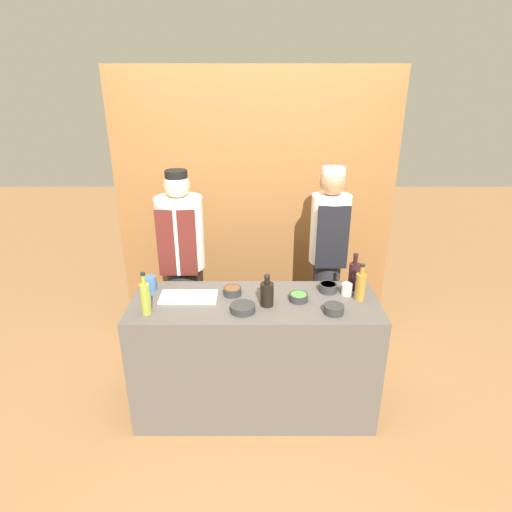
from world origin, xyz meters
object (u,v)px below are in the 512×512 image
bottle_vinegar (362,286)px  cup_cream (348,289)px  sauce_bowl_orange (335,309)px  sauce_bowl_yellow (244,308)px  cutting_board (190,297)px  cup_blue (151,283)px  chef_left (184,265)px  sauce_bowl_green (300,297)px  bottle_oil (147,298)px  sauce_bowl_brown (234,291)px  chef_right (329,261)px  bottle_wine (355,275)px  bottle_soy (268,294)px  sauce_bowl_red (329,287)px

bottle_vinegar → cup_cream: size_ratio=3.18×
sauce_bowl_orange → sauce_bowl_yellow: bearing=177.8°
cutting_board → bottle_vinegar: 1.17m
sauce_bowl_yellow → cup_blue: bearing=155.8°
cup_blue → chef_left: size_ratio=0.06×
sauce_bowl_green → bottle_vinegar: (0.42, 0.01, 0.08)m
cutting_board → cup_blue: size_ratio=3.80×
sauce_bowl_green → bottle_oil: bearing=-170.1°
sauce_bowl_orange → sauce_bowl_brown: (-0.66, 0.25, -0.00)m
sauce_bowl_green → cup_blue: 1.05m
bottle_oil → bottle_vinegar: bottle_oil is taller
sauce_bowl_green → chef_right: chef_right is taller
sauce_bowl_green → bottle_wine: 0.45m
bottle_oil → chef_left: 0.79m
bottle_wine → bottle_oil: bearing=-166.0°
cup_blue → bottle_soy: bearing=-14.8°
bottle_soy → bottle_wine: 0.67m
sauce_bowl_orange → bottle_wine: bottle_wine is taller
cup_cream → sauce_bowl_green: bearing=-165.6°
cutting_board → sauce_bowl_brown: bearing=10.4°
cup_cream → cup_blue: cup_blue is taller
bottle_wine → cup_blue: bottle_wine is taller
bottle_wine → chef_right: bearing=105.5°
bottle_soy → bottle_oil: bearing=-171.8°
sauce_bowl_red → cup_blue: 1.26m
cup_cream → sauce_bowl_red: bearing=159.1°
sauce_bowl_orange → sauce_bowl_yellow: sauce_bowl_orange is taller
sauce_bowl_green → bottle_wine: bottle_wine is taller
sauce_bowl_orange → chef_right: (0.08, 0.76, 0.00)m
sauce_bowl_orange → cutting_board: (-0.96, 0.20, -0.02)m
sauce_bowl_orange → cup_cream: 0.29m
sauce_bowl_yellow → sauce_bowl_brown: 0.24m
sauce_bowl_yellow → cup_cream: (0.72, 0.23, 0.02)m
bottle_oil → sauce_bowl_red: bearing=14.3°
sauce_bowl_yellow → cutting_board: bearing=155.0°
sauce_bowl_red → sauce_bowl_brown: bearing=-175.8°
sauce_bowl_red → cutting_board: size_ratio=0.33×
cup_cream → chef_right: chef_right is taller
bottle_vinegar → cup_blue: 1.47m
sauce_bowl_red → sauce_bowl_yellow: (-0.60, -0.28, -0.01)m
sauce_bowl_red → bottle_vinegar: bearing=-31.6°
sauce_bowl_orange → cup_cream: cup_cream is taller
sauce_bowl_yellow → chef_left: bearing=124.5°
bottle_wine → sauce_bowl_orange: bearing=-119.7°
cutting_board → bottle_oil: bearing=-139.4°
sauce_bowl_green → sauce_bowl_yellow: sauce_bowl_green is taller
sauce_bowl_red → chef_left: size_ratio=0.08×
bottle_vinegar → chef_left: (-1.30, 0.58, -0.11)m
cup_blue → chef_right: size_ratio=0.06×
sauce_bowl_brown → bottle_soy: size_ratio=0.57×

